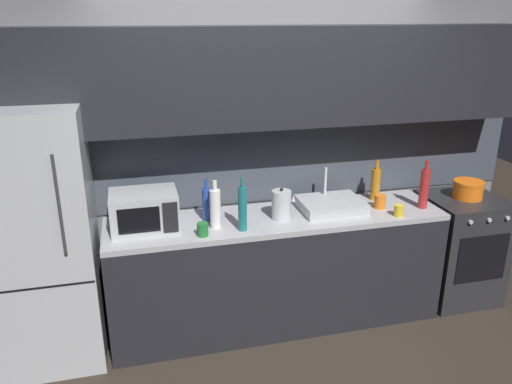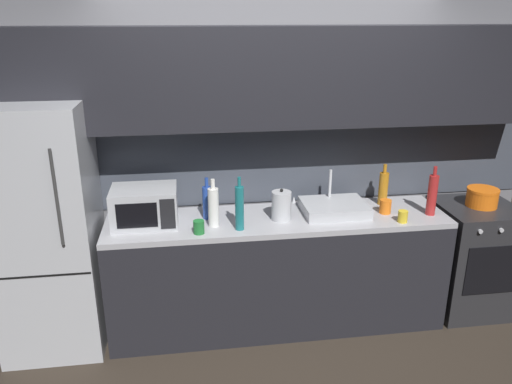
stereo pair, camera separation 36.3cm
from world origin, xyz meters
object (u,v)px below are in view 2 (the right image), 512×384
at_px(refrigerator, 47,230).
at_px(mug_green, 199,227).
at_px(wine_bottle_teal, 239,208).
at_px(cooking_pot, 482,197).
at_px(wine_bottle_red, 432,194).
at_px(oven_range, 471,257).
at_px(microwave, 145,206).
at_px(kettle, 281,206).
at_px(wine_bottle_white, 213,207).
at_px(wine_bottle_amber, 383,188).
at_px(mug_yellow, 403,216).
at_px(mug_orange, 385,207).
at_px(wine_bottle_blue, 207,202).

xyz_separation_m(refrigerator, mug_green, (1.05, -0.20, 0.05)).
bearing_deg(mug_green, wine_bottle_teal, 5.65).
xyz_separation_m(mug_green, cooking_pot, (2.21, 0.20, 0.03)).
height_order(wine_bottle_teal, cooking_pot, wine_bottle_teal).
xyz_separation_m(wine_bottle_red, wine_bottle_teal, (-1.45, -0.07, 0.00)).
height_order(refrigerator, oven_range, refrigerator).
bearing_deg(mug_green, refrigerator, 169.00).
bearing_deg(wine_bottle_teal, refrigerator, 172.49).
bearing_deg(wine_bottle_teal, wine_bottle_red, 2.80).
relative_size(wine_bottle_red, mug_green, 4.01).
relative_size(microwave, wine_bottle_red, 1.22).
bearing_deg(kettle, wine_bottle_red, -3.21).
bearing_deg(wine_bottle_white, wine_bottle_amber, 10.16).
height_order(oven_range, mug_yellow, mug_yellow).
xyz_separation_m(wine_bottle_amber, wine_bottle_white, (-1.35, -0.24, 0.01)).
bearing_deg(kettle, wine_bottle_white, -174.66).
height_order(refrigerator, cooking_pot, refrigerator).
distance_m(refrigerator, oven_range, 3.28).
bearing_deg(wine_bottle_teal, mug_green, -174.35).
xyz_separation_m(refrigerator, microwave, (0.68, 0.02, 0.14)).
relative_size(wine_bottle_amber, wine_bottle_white, 0.94).
distance_m(refrigerator, wine_bottle_teal, 1.36).
bearing_deg(mug_yellow, oven_range, 16.42).
relative_size(refrigerator, mug_yellow, 20.64).
bearing_deg(wine_bottle_red, wine_bottle_white, 179.41).
relative_size(wine_bottle_white, cooking_pot, 1.45).
bearing_deg(refrigerator, oven_range, -0.02).
distance_m(oven_range, wine_bottle_amber, 0.96).
bearing_deg(mug_orange, mug_yellow, -71.93).
xyz_separation_m(wine_bottle_white, mug_green, (-0.11, -0.12, -0.10)).
distance_m(wine_bottle_red, cooking_pot, 0.50).
height_order(oven_range, cooking_pot, cooking_pot).
bearing_deg(oven_range, mug_green, -174.72).
height_order(kettle, mug_yellow, kettle).
relative_size(oven_range, mug_yellow, 10.33).
xyz_separation_m(microwave, cooking_pot, (2.59, -0.02, -0.06)).
relative_size(oven_range, kettle, 3.77).
xyz_separation_m(wine_bottle_white, wine_bottle_teal, (0.17, -0.09, 0.02)).
bearing_deg(microwave, wine_bottle_white, -12.51).
bearing_deg(wine_bottle_blue, wine_bottle_white, -75.97).
bearing_deg(cooking_pot, wine_bottle_amber, 168.54).
bearing_deg(microwave, mug_orange, -1.69).
relative_size(wine_bottle_red, cooking_pot, 1.56).
xyz_separation_m(refrigerator, kettle, (1.66, -0.04, 0.11)).
height_order(mug_green, mug_orange, mug_orange).
bearing_deg(mug_orange, cooking_pot, 2.43).
bearing_deg(microwave, wine_bottle_amber, 4.20).
distance_m(microwave, wine_bottle_white, 0.49).
bearing_deg(cooking_pot, wine_bottle_blue, 178.45).
height_order(wine_bottle_teal, mug_yellow, wine_bottle_teal).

